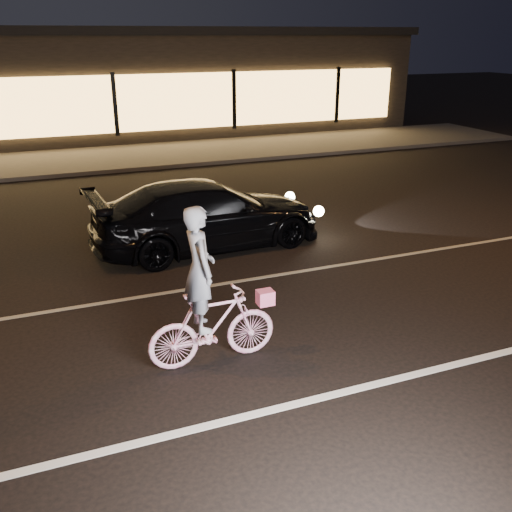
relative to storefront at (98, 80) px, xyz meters
name	(u,v)px	position (x,y,z in m)	size (l,w,h in m)	color
ground	(288,335)	(0.00, -18.97, -2.15)	(90.00, 90.00, 0.00)	black
lane_stripe_near	(341,393)	(0.00, -20.47, -2.14)	(60.00, 0.12, 0.01)	silver
lane_stripe_far	(239,281)	(0.00, -16.97, -2.14)	(60.00, 0.10, 0.01)	gray
sidewalk	(127,157)	(0.00, -5.97, -2.09)	(30.00, 4.00, 0.12)	#383533
storefront	(98,80)	(0.00, 0.00, 0.00)	(25.40, 8.42, 4.20)	black
cyclist	(209,310)	(-1.23, -19.24, -1.40)	(1.67, 0.58, 2.11)	#D74288
sedan	(208,214)	(0.03, -15.10, -1.49)	(4.66, 2.15, 1.32)	black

